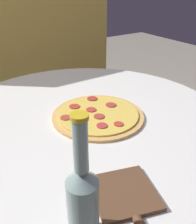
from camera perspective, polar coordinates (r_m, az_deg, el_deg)
table at (r=1.01m, az=-2.89°, el=-8.79°), size 1.09×1.09×0.77m
fence_panel at (r=1.74m, az=-20.47°, el=16.14°), size 1.54×0.04×1.79m
pizza at (r=0.91m, az=-0.02°, el=-0.67°), size 0.33×0.33×0.02m
beer_bottle at (r=0.48m, az=-3.50°, el=-19.34°), size 0.06×0.06×0.28m
pizza_paddle at (r=0.60m, az=7.09°, el=-19.91°), size 0.18×0.30×0.02m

